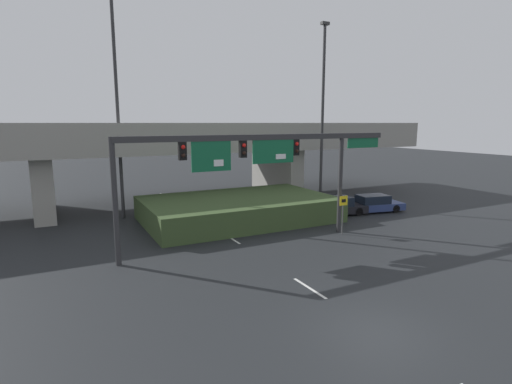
{
  "coord_description": "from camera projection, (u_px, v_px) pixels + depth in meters",
  "views": [
    {
      "loc": [
        -9.48,
        -9.41,
        7.06
      ],
      "look_at": [
        0.0,
        9.15,
        3.44
      ],
      "focal_mm": 28.0,
      "sensor_mm": 36.0,
      "label": 1
    }
  ],
  "objects": [
    {
      "name": "highway_light_pole_far",
      "position": [
        117.0,
        98.0,
        28.55
      ],
      "size": [
        0.7,
        0.36,
        16.87
      ],
      "color": "#2D2D30",
      "rests_on": "ground"
    },
    {
      "name": "lane_markings",
      "position": [
        232.0,
        239.0,
        24.65
      ],
      "size": [
        0.14,
        36.07,
        0.01
      ],
      "color": "silver",
      "rests_on": "ground"
    },
    {
      "name": "grass_embankment",
      "position": [
        238.0,
        209.0,
        29.27
      ],
      "size": [
        13.43,
        8.37,
        1.68
      ],
      "color": "#384C28",
      "rests_on": "ground"
    },
    {
      "name": "parked_sedan_near_right",
      "position": [
        338.0,
        206.0,
        31.01
      ],
      "size": [
        4.5,
        2.62,
        1.41
      ],
      "rotation": [
        0.0,
        0.0,
        -0.21
      ],
      "color": "black",
      "rests_on": "ground"
    },
    {
      "name": "overpass_bridge",
      "position": [
        174.0,
        146.0,
        34.55
      ],
      "size": [
        48.22,
        9.88,
        7.06
      ],
      "color": "gray",
      "rests_on": "ground"
    },
    {
      "name": "ground_plane",
      "position": [
        377.0,
        331.0,
        13.71
      ],
      "size": [
        160.0,
        160.0,
        0.0
      ],
      "primitive_type": "plane",
      "color": "black"
    },
    {
      "name": "highway_light_pole_near",
      "position": [
        323.0,
        112.0,
        33.28
      ],
      "size": [
        0.7,
        0.36,
        15.08
      ],
      "color": "#2D2D30",
      "rests_on": "ground"
    },
    {
      "name": "signal_gantry",
      "position": [
        258.0,
        155.0,
        22.68
      ],
      "size": [
        17.12,
        0.44,
        6.42
      ],
      "color": "#2D2D30",
      "rests_on": "ground"
    },
    {
      "name": "parked_sedan_mid_right",
      "position": [
        374.0,
        204.0,
        32.02
      ],
      "size": [
        4.86,
        2.62,
        1.37
      ],
      "rotation": [
        0.0,
        0.0,
        -0.19
      ],
      "color": "navy",
      "rests_on": "ground"
    },
    {
      "name": "speed_limit_sign",
      "position": [
        343.0,
        209.0,
        25.33
      ],
      "size": [
        0.6,
        0.11,
        2.55
      ],
      "color": "#4C4C4C",
      "rests_on": "ground"
    }
  ]
}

